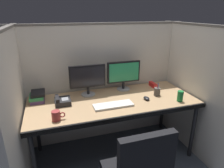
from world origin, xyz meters
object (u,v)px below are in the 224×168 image
Objects in this scene: desk at (114,104)px; computer_mouse at (147,98)px; monitor_left at (88,78)px; soda_can at (180,96)px; desk_phone at (62,101)px; keyboard_main at (113,105)px; coffee_mug at (56,116)px; book_stack at (37,97)px; red_stapler at (153,85)px; pen_cup at (157,92)px; monitor_right at (124,74)px.

computer_mouse is (0.37, -0.09, 0.07)m from desk.
monitor_left is 3.52× the size of soda_can.
desk_phone reaches higher than desk.
coffee_mug reaches higher than keyboard_main.
coffee_mug is 0.56× the size of book_stack.
coffee_mug reaches higher than red_stapler.
desk is at bearing 165.75° from computer_mouse.
keyboard_main is at bearing 10.81° from coffee_mug.
red_stapler is 1.19× the size of coffee_mug.
pen_cup reaches higher than desk.
red_stapler is at bearing 21.48° from coffee_mug.
desk is 0.56m from pen_cup.
desk is at bearing 161.03° from soda_can.
computer_mouse reaches higher than desk.
coffee_mug is (-1.01, -0.15, 0.03)m from computer_mouse.
soda_can is at bearing -14.82° from desk_phone.
computer_mouse is at bearing -14.25° from desk.
computer_mouse is 0.64× the size of red_stapler.
computer_mouse is 0.20m from pen_cup.
keyboard_main is at bearing -109.85° from desk.
computer_mouse is 0.60× the size of pen_cup.
coffee_mug is (-1.29, -0.51, 0.02)m from red_stapler.
coffee_mug is 0.54m from book_stack.
book_stack is (-0.78, 0.39, 0.04)m from keyboard_main.
soda_can reaches higher than red_stapler.
monitor_right reaches higher than coffee_mug.
keyboard_main is 0.61m from pen_cup.
monitor_right reaches higher than keyboard_main.
coffee_mug is at bearing -179.88° from soda_can.
desk is 0.70m from coffee_mug.
book_stack reaches higher than computer_mouse.
pen_cup is (0.60, 0.12, 0.04)m from keyboard_main.
monitor_right reaches higher than computer_mouse.
desk is at bearing 20.96° from coffee_mug.
pen_cup reaches higher than computer_mouse.
red_stapler is at bearing 0.54° from monitor_left.
monitor_left is at bearing -0.49° from book_stack.
monitor_left reaches higher than soda_can.
monitor_left reaches higher than desk_phone.
monitor_right is at bearing 132.22° from soda_can.
monitor_right is 1.04m from coffee_mug.
keyboard_main is 2.87× the size of red_stapler.
desk is 15.57× the size of soda_can.
keyboard_main is 0.57m from desk_phone.
monitor_left is 0.91m from red_stapler.
desk is 0.87m from book_stack.
coffee_mug is (-0.65, -0.25, 0.10)m from desk.
pen_cup is (0.32, -0.31, -0.17)m from monitor_right.
pen_cup is 0.85× the size of desk_phone.
book_stack is (-1.47, -0.00, 0.02)m from red_stapler.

